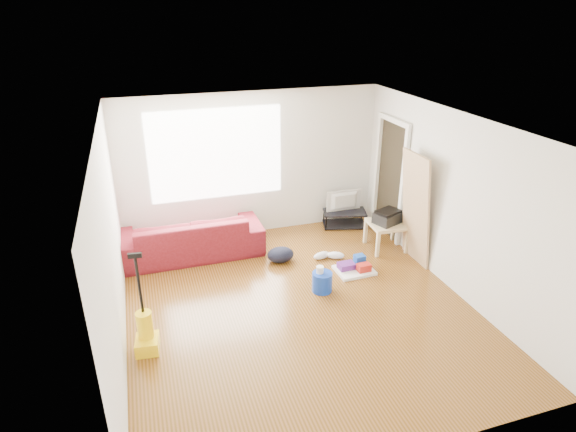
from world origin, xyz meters
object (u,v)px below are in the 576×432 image
object	(u,v)px
sofa	(192,254)
vacuum	(146,333)
cleaning_tray	(355,267)
side_table	(387,227)
backpack	(280,261)
tv_stand	(344,218)
bucket	(322,291)

from	to	relation	value
sofa	vacuum	distance (m)	2.38
cleaning_tray	side_table	bearing A→B (deg)	34.04
sofa	cleaning_tray	bearing A→B (deg)	150.65
cleaning_tray	backpack	bearing A→B (deg)	147.30
tv_stand	bucket	xyz separation A→B (m)	(-1.20, -1.94, -0.15)
tv_stand	bucket	bearing A→B (deg)	-106.46
side_table	cleaning_tray	bearing A→B (deg)	-145.96
side_table	vacuum	distance (m)	4.22
vacuum	sofa	bearing A→B (deg)	76.89
side_table	vacuum	bearing A→B (deg)	-159.64
side_table	backpack	size ratio (longest dim) A/B	1.41
backpack	bucket	bearing A→B (deg)	-72.91
side_table	vacuum	size ratio (longest dim) A/B	0.47
side_table	bucket	distance (m)	1.80
bucket	vacuum	size ratio (longest dim) A/B	0.23
sofa	tv_stand	world-z (taller)	sofa
side_table	backpack	world-z (taller)	side_table
bucket	backpack	xyz separation A→B (m)	(-0.31, 1.01, 0.00)
tv_stand	side_table	world-z (taller)	side_table
side_table	vacuum	world-z (taller)	vacuum
sofa	vacuum	xyz separation A→B (m)	(-0.82, -2.22, 0.24)
bucket	vacuum	world-z (taller)	vacuum
sofa	cleaning_tray	world-z (taller)	sofa
sofa	cleaning_tray	distance (m)	2.66
backpack	vacuum	world-z (taller)	vacuum
tv_stand	cleaning_tray	xyz separation A→B (m)	(-0.51, -1.57, -0.09)
sofa	tv_stand	xyz separation A→B (m)	(2.83, 0.27, 0.15)
side_table	cleaning_tray	size ratio (longest dim) A/B	1.04
tv_stand	bucket	size ratio (longest dim) A/B	2.97
tv_stand	vacuum	distance (m)	4.42
vacuum	cleaning_tray	bearing A→B (deg)	23.33
backpack	tv_stand	bearing A→B (deg)	31.21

